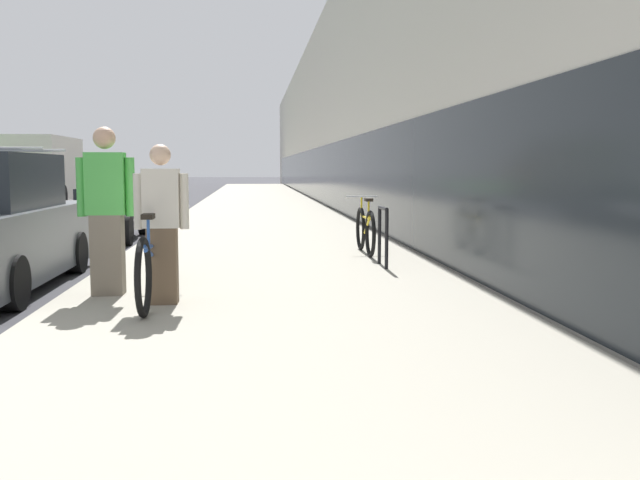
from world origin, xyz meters
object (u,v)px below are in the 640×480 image
(tandem_bicycle, at_px, (158,260))
(vintage_roadster_curbside, at_px, (97,218))
(person_bystander, at_px, (106,211))
(bike_rack_hoop, at_px, (383,230))
(cruiser_bike_nearest, at_px, (365,230))
(person_rider, at_px, (162,224))
(moving_truck, at_px, (44,170))

(tandem_bicycle, relative_size, vintage_roadster_curbside, 0.69)
(person_bystander, distance_m, bike_rack_hoop, 3.93)
(bike_rack_hoop, bearing_deg, vintage_roadster_curbside, 132.51)
(tandem_bicycle, bearing_deg, vintage_roadster_curbside, 106.37)
(tandem_bicycle, height_order, vintage_roadster_curbside, tandem_bicycle)
(bike_rack_hoop, distance_m, cruiser_bike_nearest, 1.53)
(tandem_bicycle, height_order, bike_rack_hoop, tandem_bicycle)
(tandem_bicycle, relative_size, bike_rack_hoop, 3.42)
(person_rider, bearing_deg, bike_rack_hoop, 42.36)
(bike_rack_hoop, bearing_deg, tandem_bicycle, -143.11)
(cruiser_bike_nearest, bearing_deg, person_rider, -124.23)
(person_bystander, distance_m, vintage_roadster_curbside, 7.70)
(tandem_bicycle, distance_m, person_bystander, 0.79)
(vintage_roadster_curbside, height_order, moving_truck, moving_truck)
(bike_rack_hoop, relative_size, moving_truck, 0.13)
(person_rider, relative_size, cruiser_bike_nearest, 0.94)
(moving_truck, bearing_deg, bike_rack_hoop, -63.43)
(person_rider, distance_m, cruiser_bike_nearest, 4.89)
(cruiser_bike_nearest, bearing_deg, moving_truck, 118.32)
(tandem_bicycle, xyz_separation_m, bike_rack_hoop, (2.84, 2.13, 0.11))
(moving_truck, bearing_deg, vintage_roadster_curbside, -70.76)
(person_bystander, relative_size, vintage_roadster_curbside, 0.44)
(cruiser_bike_nearest, xyz_separation_m, moving_truck, (-10.45, 19.38, 0.88))
(cruiser_bike_nearest, distance_m, moving_truck, 22.03)
(vintage_roadster_curbside, bearing_deg, person_bystander, -77.26)
(tandem_bicycle, relative_size, moving_truck, 0.44)
(person_bystander, distance_m, moving_truck, 23.89)
(vintage_roadster_curbside, bearing_deg, bike_rack_hoop, -47.49)
(person_bystander, relative_size, moving_truck, 0.28)
(person_rider, distance_m, moving_truck, 24.65)
(tandem_bicycle, relative_size, person_bystander, 1.58)
(person_bystander, bearing_deg, person_rider, -41.33)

